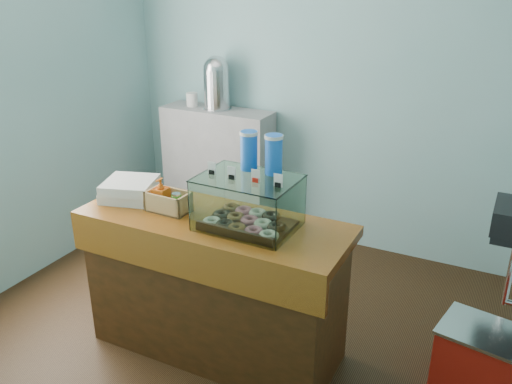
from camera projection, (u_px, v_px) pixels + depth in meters
The scene contains 9 objects.
ground at pixel (236, 325), 3.65m from camera, with size 3.50×3.50×0.00m, color black.
room_shell at pixel (237, 70), 3.00m from camera, with size 3.54×3.04×2.82m.
counter at pixel (215, 285), 3.27m from camera, with size 1.60×0.60×0.90m.
back_shelf at pixel (218, 169), 4.91m from camera, with size 1.00×0.32×1.10m, color #97979A.
display_case at pixel (250, 197), 2.97m from camera, with size 0.54×0.40×0.51m.
condiment_crate at pixel (167, 200), 3.18m from camera, with size 0.25×0.16×0.19m.
pastry_boxes at pixel (130, 189), 3.36m from camera, with size 0.39×0.38×0.12m.
coffee_urn at pixel (217, 82), 4.61m from camera, with size 0.25×0.25×0.46m.
red_cooler at pixel (480, 361), 3.01m from camera, with size 0.52×0.43×0.41m.
Camera 1 is at (1.49, -2.65, 2.22)m, focal length 38.00 mm.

